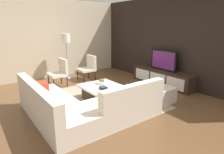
{
  "coord_description": "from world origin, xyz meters",
  "views": [
    {
      "loc": [
        3.88,
        -2.54,
        1.93
      ],
      "look_at": [
        -0.1,
        0.42,
        0.57
      ],
      "focal_mm": 30.87,
      "sensor_mm": 36.0,
      "label": 1
    }
  ],
  "objects_px": {
    "ottoman": "(157,94)",
    "fruit_bowl": "(102,82)",
    "media_console": "(162,77)",
    "sectional_couch": "(81,106)",
    "accent_chair_far": "(88,66)",
    "television": "(163,60)",
    "coffee_table": "(102,92)",
    "accent_chair_near": "(60,71)",
    "floor_lamp": "(66,41)",
    "book_stack": "(103,88)"
  },
  "relations": [
    {
      "from": "media_console",
      "to": "fruit_bowl",
      "type": "height_order",
      "value": "fruit_bowl"
    },
    {
      "from": "ottoman",
      "to": "fruit_bowl",
      "type": "distance_m",
      "value": 1.5
    },
    {
      "from": "accent_chair_far",
      "to": "television",
      "type": "bearing_deg",
      "value": 40.98
    },
    {
      "from": "media_console",
      "to": "floor_lamp",
      "type": "xyz_separation_m",
      "value": [
        -2.59,
        -2.14,
        1.1
      ]
    },
    {
      "from": "book_stack",
      "to": "floor_lamp",
      "type": "bearing_deg",
      "value": 174.19
    },
    {
      "from": "accent_chair_near",
      "to": "ottoman",
      "type": "distance_m",
      "value": 3.15
    },
    {
      "from": "media_console",
      "to": "accent_chair_far",
      "type": "height_order",
      "value": "accent_chair_far"
    },
    {
      "from": "floor_lamp",
      "to": "coffee_table",
      "type": "bearing_deg",
      "value": -3.62
    },
    {
      "from": "accent_chair_near",
      "to": "floor_lamp",
      "type": "height_order",
      "value": "floor_lamp"
    },
    {
      "from": "television",
      "to": "floor_lamp",
      "type": "bearing_deg",
      "value": -140.44
    },
    {
      "from": "floor_lamp",
      "to": "accent_chair_far",
      "type": "height_order",
      "value": "floor_lamp"
    },
    {
      "from": "media_console",
      "to": "sectional_couch",
      "type": "xyz_separation_m",
      "value": [
        0.52,
        -3.25,
        0.03
      ]
    },
    {
      "from": "sectional_couch",
      "to": "coffee_table",
      "type": "distance_m",
      "value": 1.14
    },
    {
      "from": "media_console",
      "to": "fruit_bowl",
      "type": "relative_size",
      "value": 7.74
    },
    {
      "from": "sectional_couch",
      "to": "coffee_table",
      "type": "relative_size",
      "value": 2.28
    },
    {
      "from": "sectional_couch",
      "to": "ottoman",
      "type": "bearing_deg",
      "value": 80.49
    },
    {
      "from": "coffee_table",
      "to": "media_console",
      "type": "bearing_deg",
      "value": 87.51
    },
    {
      "from": "television",
      "to": "fruit_bowl",
      "type": "xyz_separation_m",
      "value": [
        -0.28,
        -2.19,
        -0.4
      ]
    },
    {
      "from": "sectional_couch",
      "to": "book_stack",
      "type": "distance_m",
      "value": 0.93
    },
    {
      "from": "floor_lamp",
      "to": "accent_chair_near",
      "type": "bearing_deg",
      "value": -39.9
    },
    {
      "from": "book_stack",
      "to": "television",
      "type": "bearing_deg",
      "value": 92.86
    },
    {
      "from": "coffee_table",
      "to": "sectional_couch",
      "type": "bearing_deg",
      "value": -56.77
    },
    {
      "from": "television",
      "to": "fruit_bowl",
      "type": "relative_size",
      "value": 3.44
    },
    {
      "from": "television",
      "to": "ottoman",
      "type": "relative_size",
      "value": 1.38
    },
    {
      "from": "floor_lamp",
      "to": "fruit_bowl",
      "type": "bearing_deg",
      "value": -1.38
    },
    {
      "from": "fruit_bowl",
      "to": "book_stack",
      "type": "distance_m",
      "value": 0.46
    },
    {
      "from": "television",
      "to": "sectional_couch",
      "type": "distance_m",
      "value": 3.33
    },
    {
      "from": "fruit_bowl",
      "to": "floor_lamp",
      "type": "bearing_deg",
      "value": 178.62
    },
    {
      "from": "fruit_bowl",
      "to": "accent_chair_far",
      "type": "xyz_separation_m",
      "value": [
        -1.71,
        0.58,
        0.06
      ]
    },
    {
      "from": "sectional_couch",
      "to": "accent_chair_near",
      "type": "xyz_separation_m",
      "value": [
        -2.44,
        0.55,
        0.21
      ]
    },
    {
      "from": "coffee_table",
      "to": "fruit_bowl",
      "type": "bearing_deg",
      "value": 150.19
    },
    {
      "from": "media_console",
      "to": "accent_chair_near",
      "type": "relative_size",
      "value": 2.49
    },
    {
      "from": "ottoman",
      "to": "accent_chair_far",
      "type": "distance_m",
      "value": 2.88
    },
    {
      "from": "accent_chair_near",
      "to": "floor_lamp",
      "type": "distance_m",
      "value": 1.23
    },
    {
      "from": "floor_lamp",
      "to": "ottoman",
      "type": "bearing_deg",
      "value": 14.58
    },
    {
      "from": "television",
      "to": "book_stack",
      "type": "xyz_separation_m",
      "value": [
        0.12,
        -2.41,
        -0.41
      ]
    },
    {
      "from": "floor_lamp",
      "to": "fruit_bowl",
      "type": "distance_m",
      "value": 2.49
    },
    {
      "from": "floor_lamp",
      "to": "television",
      "type": "bearing_deg",
      "value": 39.56
    },
    {
      "from": "media_console",
      "to": "accent_chair_far",
      "type": "xyz_separation_m",
      "value": [
        -1.98,
        -1.62,
        0.24
      ]
    },
    {
      "from": "accent_chair_near",
      "to": "floor_lamp",
      "type": "relative_size",
      "value": 0.54
    },
    {
      "from": "sectional_couch",
      "to": "fruit_bowl",
      "type": "height_order",
      "value": "sectional_couch"
    },
    {
      "from": "coffee_table",
      "to": "ottoman",
      "type": "relative_size",
      "value": 1.51
    },
    {
      "from": "media_console",
      "to": "coffee_table",
      "type": "height_order",
      "value": "media_console"
    },
    {
      "from": "accent_chair_near",
      "to": "accent_chair_far",
      "type": "height_order",
      "value": "same"
    },
    {
      "from": "media_console",
      "to": "coffee_table",
      "type": "relative_size",
      "value": 2.05
    },
    {
      "from": "coffee_table",
      "to": "floor_lamp",
      "type": "xyz_separation_m",
      "value": [
        -2.49,
        0.16,
        1.15
      ]
    },
    {
      "from": "sectional_couch",
      "to": "accent_chair_near",
      "type": "distance_m",
      "value": 2.51
    },
    {
      "from": "ottoman",
      "to": "accent_chair_far",
      "type": "xyz_separation_m",
      "value": [
        -2.84,
        -0.37,
        0.29
      ]
    },
    {
      "from": "media_console",
      "to": "floor_lamp",
      "type": "relative_size",
      "value": 1.34
    },
    {
      "from": "television",
      "to": "book_stack",
      "type": "bearing_deg",
      "value": -87.14
    }
  ]
}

